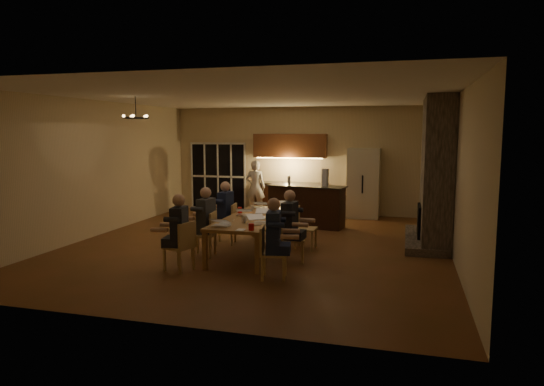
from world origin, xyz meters
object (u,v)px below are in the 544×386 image
Objects in this scene: chair_right_far at (306,228)px; bar_bottle at (289,180)px; person_left_far at (226,213)px; chandelier at (136,118)px; chair_left_near at (179,246)px; laptop_b at (257,218)px; can_cola at (269,204)px; plate_left at (225,223)px; person_left_near at (179,233)px; laptop_e at (261,203)px; bar_island at (307,206)px; person_left_mid at (206,222)px; bar_blender at (325,178)px; mug_back at (252,207)px; redcup_mid at (240,210)px; laptop_a at (221,220)px; chair_left_far at (225,224)px; person_right_mid at (290,226)px; mug_mid at (265,210)px; standing_person at (255,187)px; laptop_c at (244,210)px; redcup_near at (251,227)px; plate_far at (287,211)px; person_right_near at (274,239)px; laptop_d at (263,212)px; chair_right_near at (274,253)px; dining_table at (255,235)px; refrigerator at (364,183)px; chair_left_mid at (204,234)px; mug_front at (245,218)px; plate_near at (260,222)px; chair_right_mid at (293,239)px.

bar_bottle is (-0.97, 2.51, 0.76)m from chair_right_far.
person_left_far is 2.78m from chandelier.
laptop_b is at bearing 140.29° from chair_left_near.
can_cola is 0.50× the size of plate_left.
person_left_near is 1.45m from laptop_b.
laptop_b is 1.99m from laptop_e.
chair_right_far is 1.83m from person_left_far.
bar_island is 1.47× the size of person_left_near.
person_left_near is at bearing -97.49° from bar_island.
person_left_mid is 3.11× the size of bar_blender.
person_left_mid is 13.80× the size of mug_back.
chandelier is 1.64× the size of laptop_b.
laptop_a is at bearing -83.75° from redcup_mid.
chandelier is at bearing -76.49° from chair_left_far.
mug_mid is at bearing 42.08° from person_right_mid.
standing_person reaches higher than laptop_b.
person_left_far is at bearing -54.81° from laptop_c.
plate_left is (2.30, -0.83, -1.99)m from chandelier.
person_left_far is 2.35m from redcup_near.
chandelier is 3.76m from plate_far.
person_right_near is 4.31× the size of laptop_c.
laptop_d is at bearing -0.14° from chandelier.
laptop_e is (-1.06, 2.74, 0.42)m from chair_right_near.
can_cola is (-0.09, 1.35, 0.44)m from dining_table.
chandelier is 3.38m from laptop_d.
laptop_a is at bearing 74.71° from laptop_c.
laptop_b reaches higher than chair_left_far.
chair_left_near is (-2.67, -6.37, -0.55)m from refrigerator.
bar_blender reaches higher than mug_back.
laptop_a is at bearing -104.94° from dining_table.
chandelier is 4.38× the size of can_cola.
person_left_mid is (0.03, 0.06, 0.24)m from chair_left_mid.
person_right_near is 5.75× the size of bar_bottle.
mug_front is 1.84m from can_cola.
laptop_d reaches higher than chair_right_near.
chandelier is (-3.44, 1.56, 2.06)m from person_right_near.
bar_bottle is at bearing -173.56° from bar_blender.
chair_left_mid is at bearing 132.70° from laptop_b.
can_cola is at bearing 55.41° from chair_right_far.
chair_left_near is at bearing 69.89° from laptop_e.
plate_near is at bearing -97.42° from plate_far.
chair_left_far and chair_right_mid have the same top height.
plate_left is 4.05m from bar_bottle.
chair_left_near is 1.75m from chair_right_near.
bar_blender is at bearing 1.60° from chair_right_far.
person_left_far is at bearing 27.36° from chair_right_near.
plate_left is (-0.25, -0.42, -0.04)m from mug_front.
person_left_near is 2.83m from laptop_e.
chair_left_far is 2.32m from redcup_near.
refrigerator is at bearing -124.37° from laptop_e.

